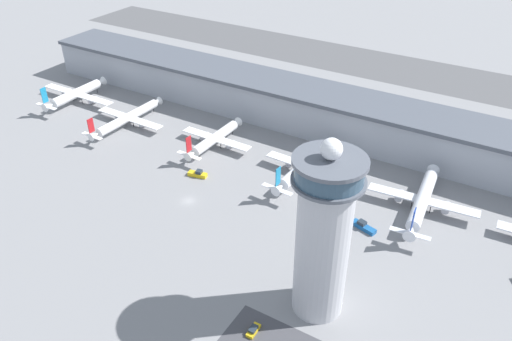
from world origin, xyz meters
name	(u,v)px	position (x,y,z in m)	size (l,w,h in m)	color
ground_plane	(189,201)	(0.00, 0.00, 0.00)	(1000.00, 1000.00, 0.00)	gray
terminal_building	(286,102)	(0.00, 70.00, 8.98)	(253.90, 25.00, 17.77)	#A3A8B2
runway_strip	(356,61)	(0.00, 155.73, 0.00)	(380.84, 44.00, 0.01)	#515154
control_tower	(323,234)	(57.36, -19.47, 24.19)	(16.99, 16.99, 50.27)	#BCBCC1
airplane_gate_alpha	(76,94)	(-93.32, 36.01, 4.34)	(41.77, 35.90, 13.54)	white
airplane_gate_bravo	(128,118)	(-55.94, 30.74, 3.77)	(34.53, 41.55, 11.71)	white
airplane_gate_charlie	(215,138)	(-13.20, 35.01, 3.88)	(31.32, 34.60, 12.11)	white
airplane_gate_delta	(305,166)	(27.04, 34.20, 4.46)	(32.06, 39.43, 13.26)	white
airplane_gate_echo	(422,200)	(69.56, 35.20, 4.54)	(36.28, 41.40, 13.81)	silver
service_truck_fuel	(198,174)	(-6.41, 14.01, 0.91)	(7.36, 3.78, 2.62)	black
service_truck_baggage	(363,226)	(56.61, 16.71, 0.88)	(8.63, 4.51, 2.55)	black
car_red_hatchback	(253,330)	(47.55, -35.61, 0.62)	(2.04, 4.70, 1.60)	black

